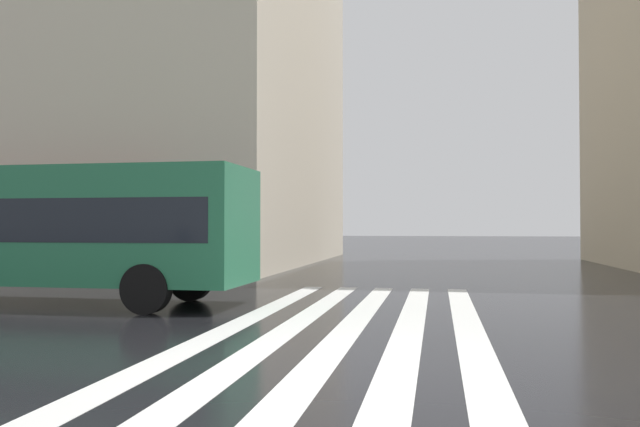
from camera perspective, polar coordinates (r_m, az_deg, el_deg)
The scene contains 4 objects.
ground_plane at distance 7.62m, azimuth 1.82°, elevation -14.33°, with size 220.00×220.00×0.00m, color black.
zebra_crossing at distance 11.56m, azimuth 3.10°, elevation -9.79°, with size 13.00×4.50×0.01m.
haussmann_block_mid at distance 35.26m, azimuth -18.87°, elevation 15.81°, with size 20.25×21.67×24.52m.
city_bus at distance 15.97m, azimuth -26.03°, elevation -0.96°, with size 2.60×11.00×3.00m.
Camera 1 is at (-7.33, -1.13, 1.73)m, focal length 35.53 mm.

